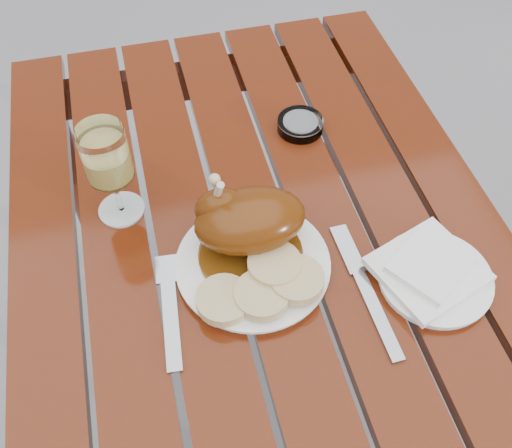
{
  "coord_description": "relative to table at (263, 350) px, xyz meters",
  "views": [
    {
      "loc": [
        -0.14,
        -0.51,
        1.5
      ],
      "look_at": [
        -0.01,
        0.03,
        0.78
      ],
      "focal_mm": 40.0,
      "sensor_mm": 36.0,
      "label": 1
    }
  ],
  "objects": [
    {
      "name": "knife",
      "position": [
        0.13,
        -0.13,
        0.38
      ],
      "size": [
        0.02,
        0.21,
        0.01
      ],
      "primitive_type": "cube",
      "rotation": [
        0.0,
        0.0,
        0.02
      ],
      "color": "gray",
      "rests_on": "table"
    },
    {
      "name": "dinner_plate",
      "position": [
        -0.03,
        -0.03,
        0.38
      ],
      "size": [
        0.26,
        0.26,
        0.02
      ],
      "primitive_type": "cylinder",
      "rotation": [
        0.0,
        0.0,
        -0.08
      ],
      "color": "white",
      "rests_on": "table"
    },
    {
      "name": "roast_duck",
      "position": [
        -0.03,
        0.02,
        0.44
      ],
      "size": [
        0.18,
        0.17,
        0.13
      ],
      "color": "#532C09",
      "rests_on": "dinner_plate"
    },
    {
      "name": "ashtray",
      "position": [
        0.14,
        0.25,
        0.39
      ],
      "size": [
        0.1,
        0.1,
        0.02
      ],
      "primitive_type": "cylinder",
      "rotation": [
        0.0,
        0.0,
        -0.15
      ],
      "color": "#B2B7BC",
      "rests_on": "table"
    },
    {
      "name": "side_plate",
      "position": [
        0.24,
        -0.12,
        0.38
      ],
      "size": [
        0.21,
        0.21,
        0.01
      ],
      "primitive_type": "cylinder",
      "rotation": [
        0.0,
        0.0,
        0.19
      ],
      "color": "white",
      "rests_on": "table"
    },
    {
      "name": "napkin",
      "position": [
        0.23,
        -0.11,
        0.4
      ],
      "size": [
        0.18,
        0.18,
        0.01
      ],
      "primitive_type": "cube",
      "rotation": [
        0.0,
        0.0,
        0.33
      ],
      "color": "white",
      "rests_on": "side_plate"
    },
    {
      "name": "ground",
      "position": [
        0.0,
        0.0,
        -0.38
      ],
      "size": [
        60.0,
        60.0,
        0.0
      ],
      "primitive_type": "plane",
      "color": "slate",
      "rests_on": "ground"
    },
    {
      "name": "bread_dumplings",
      "position": [
        -0.02,
        -0.08,
        0.41
      ],
      "size": [
        0.19,
        0.12,
        0.03
      ],
      "color": "tan",
      "rests_on": "dinner_plate"
    },
    {
      "name": "table",
      "position": [
        0.0,
        0.0,
        0.0
      ],
      "size": [
        0.8,
        1.2,
        0.75
      ],
      "primitive_type": "cube",
      "color": "#5F1E0B",
      "rests_on": "ground"
    },
    {
      "name": "fork",
      "position": [
        -0.17,
        -0.08,
        0.38
      ],
      "size": [
        0.04,
        0.18,
        0.01
      ],
      "primitive_type": "cube",
      "rotation": [
        0.0,
        0.0,
        -0.09
      ],
      "color": "gray",
      "rests_on": "table"
    },
    {
      "name": "wine_glass",
      "position": [
        -0.21,
        0.14,
        0.47
      ],
      "size": [
        0.09,
        0.09,
        0.18
      ],
      "primitive_type": "cylinder",
      "rotation": [
        0.0,
        0.0,
        -0.11
      ],
      "color": "#E7D669",
      "rests_on": "table"
    }
  ]
}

